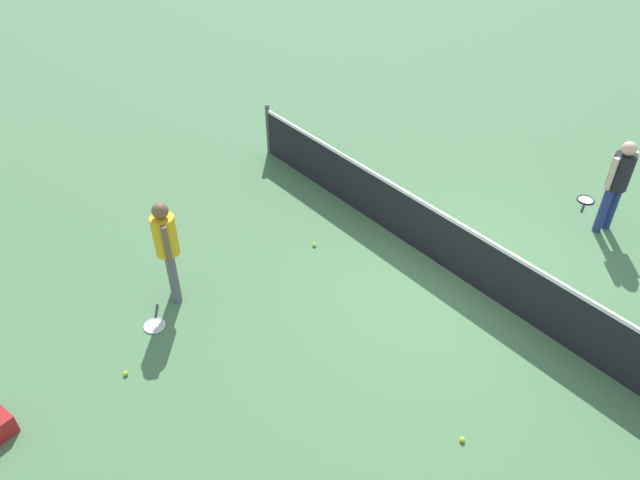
{
  "coord_description": "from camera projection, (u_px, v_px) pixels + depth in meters",
  "views": [
    {
      "loc": [
        4.1,
        -6.26,
        6.4
      ],
      "look_at": [
        -1.22,
        -1.81,
        0.9
      ],
      "focal_mm": 34.22,
      "sensor_mm": 36.0,
      "label": 1
    }
  ],
  "objects": [
    {
      "name": "ground_plane",
      "position": [
        458.0,
        276.0,
        9.59
      ],
      "size": [
        40.0,
        40.0,
        0.0
      ],
      "primitive_type": "plane",
      "color": "#4C7A4C"
    },
    {
      "name": "court_net",
      "position": [
        462.0,
        251.0,
        9.28
      ],
      "size": [
        10.09,
        0.09,
        1.07
      ],
      "color": "#4C4C51",
      "rests_on": "ground_plane"
    },
    {
      "name": "player_near_side",
      "position": [
        167.0,
        244.0,
        8.61
      ],
      "size": [
        0.51,
        0.45,
        1.7
      ],
      "color": "#595960",
      "rests_on": "ground_plane"
    },
    {
      "name": "player_far_side",
      "position": [
        618.0,
        180.0,
        9.92
      ],
      "size": [
        0.41,
        0.53,
        1.7
      ],
      "color": "navy",
      "rests_on": "ground_plane"
    },
    {
      "name": "tennis_racket_near_player",
      "position": [
        155.0,
        324.0,
        8.75
      ],
      "size": [
        0.58,
        0.46,
        0.03
      ],
      "color": "white",
      "rests_on": "ground_plane"
    },
    {
      "name": "tennis_racket_far_player",
      "position": [
        585.0,
        201.0,
        11.2
      ],
      "size": [
        0.41,
        0.61,
        0.03
      ],
      "color": "black",
      "rests_on": "ground_plane"
    },
    {
      "name": "tennis_ball_near_player",
      "position": [
        314.0,
        245.0,
        10.15
      ],
      "size": [
        0.07,
        0.07,
        0.07
      ],
      "primitive_type": "sphere",
      "color": "#C6E033",
      "rests_on": "ground_plane"
    },
    {
      "name": "tennis_ball_by_net",
      "position": [
        462.0,
        439.0,
        7.25
      ],
      "size": [
        0.07,
        0.07,
        0.07
      ],
      "primitive_type": "sphere",
      "color": "#C6E033",
      "rests_on": "ground_plane"
    },
    {
      "name": "tennis_ball_midcourt",
      "position": [
        126.0,
        373.0,
        8.03
      ],
      "size": [
        0.07,
        0.07,
        0.07
      ],
      "primitive_type": "sphere",
      "color": "#C6E033",
      "rests_on": "ground_plane"
    }
  ]
}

